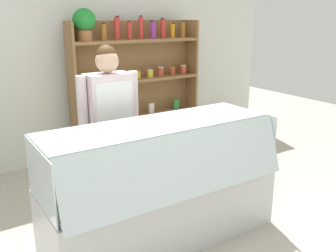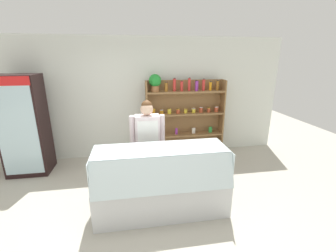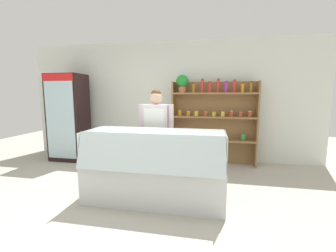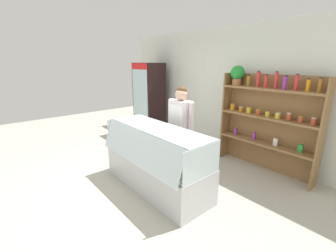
% 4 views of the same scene
% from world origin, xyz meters
% --- Properties ---
extents(ground_plane, '(12.00, 12.00, 0.00)m').
position_xyz_m(ground_plane, '(0.00, 0.00, 0.00)').
color(ground_plane, '#B7B2A3').
extents(back_wall, '(6.80, 0.10, 2.70)m').
position_xyz_m(back_wall, '(0.00, 2.34, 1.35)').
color(back_wall, silver).
rests_on(back_wall, ground).
extents(shelving_unit, '(1.78, 0.29, 1.92)m').
position_xyz_m(shelving_unit, '(0.97, 2.05, 1.08)').
color(shelving_unit, olive).
rests_on(shelving_unit, ground).
extents(deli_display_case, '(1.94, 0.78, 1.01)m').
position_xyz_m(deli_display_case, '(0.23, 0.11, 0.31)').
color(deli_display_case, silver).
rests_on(deli_display_case, ground).
extents(shop_clerk, '(0.59, 0.25, 1.59)m').
position_xyz_m(shop_clerk, '(0.10, 0.77, 0.93)').
color(shop_clerk, '#4C4233').
rests_on(shop_clerk, ground).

